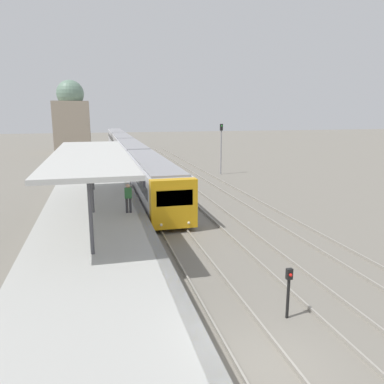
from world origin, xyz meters
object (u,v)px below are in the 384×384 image
at_px(signal_post_near, 289,288).
at_px(person_on_platform, 128,197).
at_px(signal_mast_far, 221,143).
at_px(train_near, 126,149).

bearing_deg(signal_post_near, person_on_platform, 111.20).
distance_m(signal_post_near, signal_mast_far, 29.18).
relative_size(train_near, signal_mast_far, 11.99).
relative_size(person_on_platform, signal_post_near, 0.96).
bearing_deg(person_on_platform, signal_post_near, -68.80).
relative_size(signal_post_near, signal_mast_far, 0.32).
xyz_separation_m(person_on_platform, signal_post_near, (4.18, -10.79, -0.89)).
height_order(train_near, signal_mast_far, signal_mast_far).
relative_size(train_near, signal_post_near, 37.49).
distance_m(person_on_platform, train_near, 31.20).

